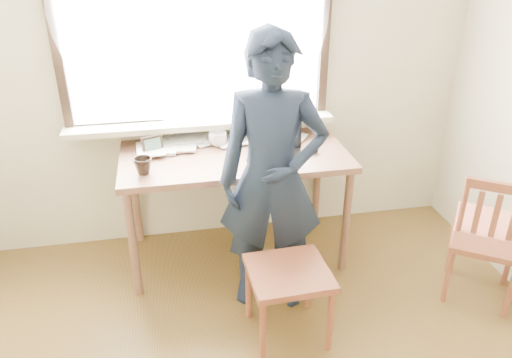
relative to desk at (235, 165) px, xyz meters
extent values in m
cube|color=beige|center=(0.01, 0.37, 0.58)|extent=(3.50, 0.02, 2.60)
cube|color=white|center=(-0.19, 0.36, 0.88)|extent=(1.70, 0.01, 1.30)
cube|color=black|center=(-0.19, 0.34, 0.20)|extent=(1.82, 0.06, 0.06)
cube|color=black|center=(-1.07, 0.34, 0.88)|extent=(0.06, 0.06, 1.30)
cube|color=black|center=(0.69, 0.34, 0.88)|extent=(0.06, 0.06, 1.30)
cube|color=beige|center=(-0.19, 0.27, 0.21)|extent=(1.85, 0.20, 0.04)
cube|color=white|center=(-0.19, 0.28, 0.98)|extent=(1.95, 0.02, 1.65)
cube|color=brown|center=(0.00, 0.00, 0.06)|extent=(1.50, 0.75, 0.04)
cylinder|color=brown|center=(-0.70, -0.32, -0.34)|extent=(0.05, 0.05, 0.76)
cylinder|color=brown|center=(-0.70, 0.32, -0.34)|extent=(0.05, 0.05, 0.76)
cylinder|color=brown|center=(0.70, -0.32, -0.34)|extent=(0.05, 0.05, 0.76)
cylinder|color=brown|center=(0.70, 0.32, -0.34)|extent=(0.05, 0.05, 0.76)
cube|color=black|center=(0.25, -0.08, 0.09)|extent=(0.40, 0.33, 0.02)
cube|color=black|center=(0.29, 0.04, 0.21)|extent=(0.36, 0.16, 0.23)
cube|color=black|center=(0.29, 0.04, 0.21)|extent=(0.31, 0.13, 0.19)
cube|color=black|center=(0.25, -0.09, 0.10)|extent=(0.34, 0.22, 0.00)
imported|color=white|center=(-0.09, 0.16, 0.13)|extent=(0.15, 0.15, 0.10)
imported|color=black|center=(-0.59, -0.20, 0.14)|extent=(0.16, 0.16, 0.10)
ellipsoid|color=black|center=(0.50, -0.10, 0.10)|extent=(0.10, 0.07, 0.04)
cube|color=white|center=(-0.39, 0.22, 0.09)|extent=(0.26, 0.30, 0.01)
cube|color=white|center=(-0.08, 0.25, 0.09)|extent=(0.28, 0.33, 0.01)
cube|color=maroon|center=(0.01, 0.10, 0.10)|extent=(0.21, 0.31, 0.02)
cube|color=white|center=(-0.44, 0.11, 0.10)|extent=(0.21, 0.26, 0.01)
cube|color=white|center=(0.00, 0.17, 0.10)|extent=(0.30, 0.25, 0.01)
cube|color=white|center=(-0.27, 0.24, 0.11)|extent=(0.21, 0.27, 0.00)
cube|color=gold|center=(-0.23, 0.08, 0.11)|extent=(0.24, 0.28, 0.01)
imported|color=white|center=(-0.43, 0.19, 0.10)|extent=(0.23, 0.29, 0.02)
imported|color=white|center=(0.38, 0.20, 0.09)|extent=(0.26, 0.27, 0.02)
cube|color=black|center=(-0.53, 0.10, 0.14)|extent=(0.14, 0.06, 0.11)
cube|color=#36632C|center=(-0.53, 0.10, 0.14)|extent=(0.11, 0.04, 0.08)
cube|color=brown|center=(0.16, -0.85, -0.29)|extent=(0.46, 0.44, 0.04)
cylinder|color=brown|center=(-0.02, -1.04, -0.52)|extent=(0.04, 0.04, 0.41)
cylinder|color=brown|center=(-0.03, -0.67, -0.52)|extent=(0.04, 0.04, 0.41)
cylinder|color=brown|center=(0.36, -1.02, -0.52)|extent=(0.04, 0.04, 0.41)
cylinder|color=brown|center=(0.35, -0.66, -0.52)|extent=(0.04, 0.04, 0.41)
cube|color=brown|center=(1.46, -0.74, -0.32)|extent=(0.56, 0.56, 0.04)
cylinder|color=brown|center=(1.71, -0.70, -0.53)|extent=(0.03, 0.03, 0.39)
cylinder|color=brown|center=(1.51, -0.98, -0.53)|extent=(0.03, 0.03, 0.39)
cylinder|color=brown|center=(1.41, -0.49, -0.53)|extent=(0.03, 0.03, 0.39)
cylinder|color=brown|center=(1.22, -0.77, -0.53)|extent=(0.03, 0.03, 0.39)
cylinder|color=brown|center=(1.21, -0.78, -0.06)|extent=(0.03, 0.03, 0.47)
cube|color=brown|center=(1.36, -0.88, 0.14)|extent=(0.33, 0.24, 0.06)
cube|color=brown|center=(1.44, -0.94, -0.09)|extent=(0.04, 0.03, 0.38)
cube|color=brown|center=(1.36, -0.88, -0.09)|extent=(0.04, 0.03, 0.38)
cube|color=brown|center=(1.28, -0.83, -0.09)|extent=(0.04, 0.03, 0.38)
cube|color=red|center=(1.46, -0.74, -0.24)|extent=(0.55, 0.55, 0.12)
imported|color=black|center=(0.14, -0.50, 0.13)|extent=(0.70, 0.53, 1.71)
camera|label=1|loc=(-0.44, -3.01, 1.43)|focal=35.00mm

